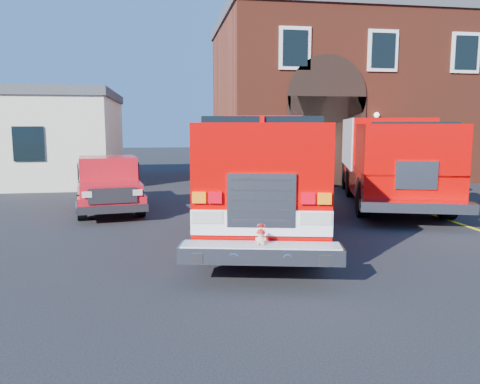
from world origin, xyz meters
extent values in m
plane|color=black|center=(0.00, 0.00, 0.00)|extent=(100.00, 100.00, 0.00)
cube|color=yellow|center=(6.50, 1.00, 0.00)|extent=(0.12, 3.00, 0.01)
cube|color=yellow|center=(6.50, 4.00, 0.00)|extent=(0.12, 3.00, 0.01)
cube|color=yellow|center=(6.50, 7.00, 0.00)|extent=(0.12, 3.00, 0.01)
cube|color=maroon|center=(9.00, 14.00, 4.00)|extent=(15.00, 10.00, 8.00)
cube|color=#434648|center=(9.00, 14.00, 8.20)|extent=(15.20, 10.20, 0.50)
cube|color=black|center=(5.50, 8.98, 2.00)|extent=(3.60, 0.12, 4.00)
cylinder|color=black|center=(5.50, 8.98, 4.00)|extent=(3.60, 0.12, 3.60)
cube|color=black|center=(4.00, 8.95, 6.00)|extent=(1.40, 0.10, 1.80)
cube|color=black|center=(8.00, 8.95, 6.00)|extent=(1.40, 0.10, 1.80)
cube|color=black|center=(12.00, 8.95, 6.00)|extent=(1.40, 0.10, 1.80)
cube|color=beige|center=(-9.00, 13.00, 2.00)|extent=(10.00, 8.00, 4.00)
cube|color=#434648|center=(-9.00, 13.00, 4.15)|extent=(10.20, 8.20, 0.40)
cube|color=black|center=(-7.00, 8.97, 2.00)|extent=(1.20, 0.10, 1.40)
cylinder|color=black|center=(-0.73, -1.72, 0.54)|extent=(0.57, 1.13, 1.09)
cylinder|color=black|center=(1.39, -2.19, 0.54)|extent=(0.57, 1.13, 1.09)
cube|color=#CA0302|center=(1.00, 1.13, 0.84)|extent=(4.31, 9.21, 0.89)
cube|color=#CA0302|center=(1.49, 3.35, 1.97)|extent=(3.34, 4.77, 1.58)
cube|color=#CA0302|center=(0.39, -1.66, 2.02)|extent=(3.09, 3.61, 1.48)
cube|color=black|center=(0.13, -2.87, 2.42)|extent=(2.14, 0.54, 0.93)
cube|color=red|center=(0.39, -1.66, 2.84)|extent=(1.61, 0.67, 0.14)
cube|color=white|center=(0.05, -3.23, 1.04)|extent=(2.42, 0.59, 0.43)
cube|color=silver|center=(0.05, -3.24, 1.43)|extent=(1.17, 0.31, 0.93)
cube|color=silver|center=(-0.01, -3.50, 0.57)|extent=(2.82, 1.12, 0.28)
cube|color=#B7B7BF|center=(0.28, 3.62, 1.97)|extent=(0.80, 3.48, 1.28)
cube|color=#B7B7BF|center=(2.71, 3.08, 1.97)|extent=(0.80, 3.48, 1.28)
sphere|color=#D2B184|center=(-0.01, -3.50, 0.80)|extent=(0.18, 0.18, 0.16)
sphere|color=#D2B184|center=(-0.01, -3.50, 0.91)|extent=(0.15, 0.15, 0.13)
sphere|color=#D2B184|center=(-0.06, -3.48, 0.95)|extent=(0.06, 0.06, 0.05)
sphere|color=#D2B184|center=(0.04, -3.50, 0.95)|extent=(0.06, 0.06, 0.05)
ellipsoid|color=red|center=(-0.01, -3.50, 0.95)|extent=(0.16, 0.16, 0.07)
cylinder|color=red|center=(-0.01, -3.51, 0.93)|extent=(0.18, 0.18, 0.01)
cylinder|color=black|center=(-3.98, 2.86, 0.38)|extent=(0.38, 0.78, 0.75)
cylinder|color=black|center=(-2.35, 3.12, 0.38)|extent=(0.38, 0.78, 0.75)
cube|color=red|center=(-3.45, 4.70, 0.52)|extent=(2.68, 5.40, 0.42)
cube|color=red|center=(-3.15, 2.89, 0.89)|extent=(1.93, 1.67, 0.33)
cube|color=red|center=(-3.40, 4.42, 1.27)|extent=(1.98, 1.94, 0.94)
cube|color=red|center=(-3.69, 6.18, 0.89)|extent=(2.02, 2.22, 0.52)
cube|color=black|center=(-3.02, 2.08, 0.42)|extent=(1.91, 0.44, 0.21)
cylinder|color=black|center=(4.28, 2.07, 0.60)|extent=(0.72, 1.25, 1.19)
cylinder|color=black|center=(6.55, 1.35, 0.60)|extent=(0.72, 1.25, 1.19)
cube|color=#CA0302|center=(6.33, 4.61, 0.92)|extent=(5.19, 9.09, 0.98)
cube|color=#CA0302|center=(6.82, 6.16, 2.17)|extent=(4.21, 5.98, 1.63)
cube|color=#CA0302|center=(5.42, 1.71, 2.06)|extent=(3.37, 3.30, 1.41)
cube|color=#B7B7BF|center=(5.51, 6.57, 2.06)|extent=(1.41, 4.36, 1.84)
cube|color=#B7B7BF|center=(8.12, 5.75, 2.06)|extent=(1.41, 4.36, 1.84)
cube|color=silver|center=(4.94, 0.21, 0.60)|extent=(2.94, 1.34, 0.27)
camera|label=1|loc=(-1.57, -11.01, 2.70)|focal=35.00mm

